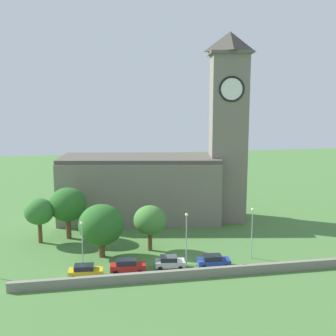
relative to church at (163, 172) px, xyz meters
The scene contains 14 objects.
ground_plane 11.60m from the church, 105.57° to the right, with size 200.00×200.00×0.00m, color #477538.
church is the anchor object (origin of this frame).
quay_barrier 28.57m from the church, 94.07° to the right, with size 43.68×0.70×1.21m, color gray.
car_yellow 29.63m from the church, 120.51° to the right, with size 4.58×2.44×1.71m.
car_red 26.89m from the church, 110.36° to the right, with size 4.81×2.31×1.87m.
car_silver 25.11m from the church, 97.48° to the right, with size 4.23×2.66×1.70m.
car_blue 25.59m from the church, 82.94° to the right, with size 4.61×2.57×1.65m.
streetlamp_west_mid 27.16m from the church, 123.49° to the right, with size 0.44×0.44×6.91m.
streetlamp_central 23.05m from the church, 91.41° to the right, with size 0.44×0.44×7.44m.
streetlamp_east_mid 24.33m from the church, 67.32° to the right, with size 0.44×0.44×7.55m.
tree_by_tower 19.49m from the church, 154.12° to the right, with size 6.13×6.13×8.54m.
tree_churchyard 21.77m from the church, 124.56° to the right, with size 6.59×6.59×7.85m.
tree_riverside_east 24.08m from the church, 155.85° to the right, with size 4.70×4.70×7.31m.
tree_riverside_west 17.49m from the church, 106.47° to the right, with size 4.92×4.92×7.02m.
Camera 1 is at (-11.34, -56.64, 23.64)m, focal length 46.06 mm.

